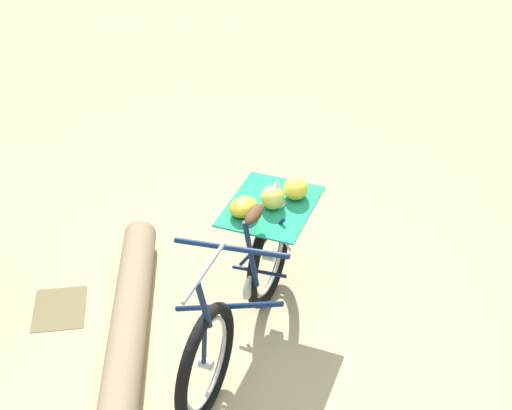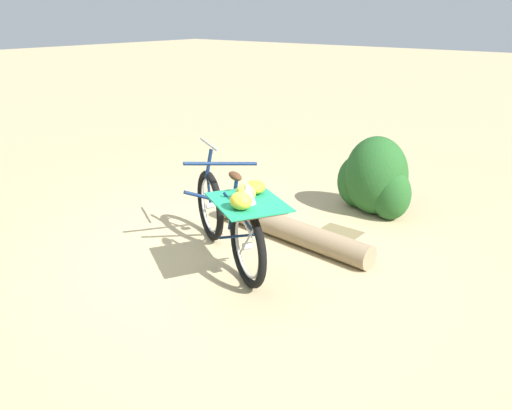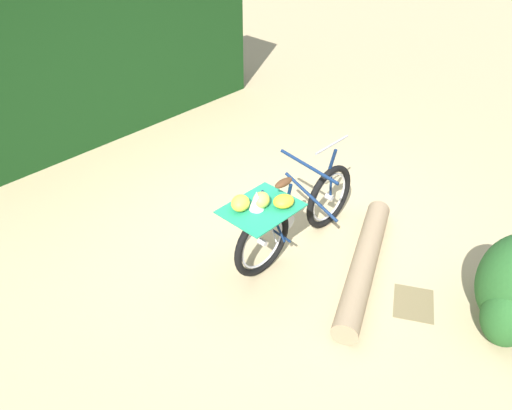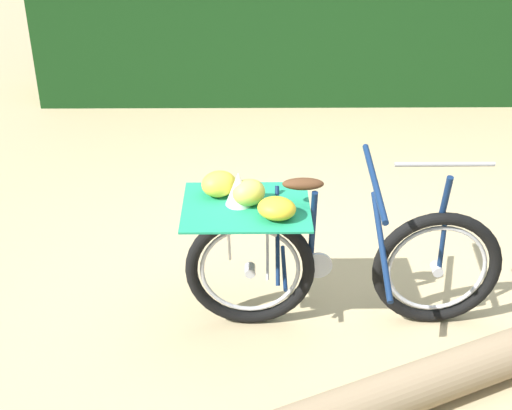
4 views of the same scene
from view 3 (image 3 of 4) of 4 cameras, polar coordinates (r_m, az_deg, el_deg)
The scene contains 5 objects.
ground_plane at distance 5.65m, azimuth 2.73°, elevation -2.82°, with size 60.00×60.00×0.00m, color tan.
foliage_hedge at distance 7.56m, azimuth -18.71°, elevation 15.59°, with size 5.20×0.90×2.29m, color #143814.
bicycle at distance 5.08m, azimuth 3.84°, elevation -1.04°, with size 1.70×1.12×1.03m.
fallen_log at distance 5.16m, azimuth 11.90°, elevation -6.37°, with size 0.24×0.24×1.90m, color #937A5B.
leaf_litter_patch at distance 5.05m, azimuth 17.10°, elevation -10.39°, with size 0.44×0.36×0.01m, color olive.
Camera 3 is at (4.34, 0.87, 3.50)m, focal length 36.02 mm.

